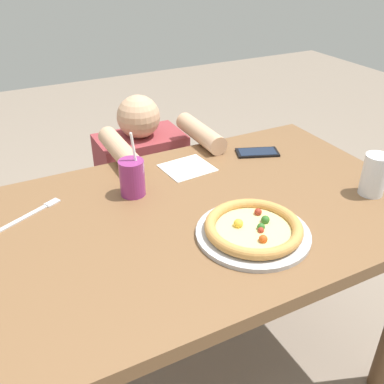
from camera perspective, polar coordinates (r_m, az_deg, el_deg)
The scene contains 9 objects.
ground_plane at distance 1.77m, azimuth -0.05°, elevation -23.48°, with size 8.00×8.00×0.00m, color gray.
dining_table at distance 1.30m, azimuth -0.07°, elevation -6.72°, with size 1.37×0.81×0.75m.
pizza_near at distance 1.15m, azimuth 8.05°, elevation -4.88°, with size 0.30×0.30×0.04m.
drink_cup_colored at distance 1.31m, azimuth -7.86°, elevation 1.89°, with size 0.08×0.08×0.20m.
water_cup_clear at distance 1.40m, azimuth 22.83°, elevation 2.15°, with size 0.07×0.07×0.13m.
paper_napkin at distance 1.47m, azimuth -0.62°, elevation 3.20°, with size 0.16×0.14×0.00m, color white.
fork at distance 1.31m, azimuth -20.17°, elevation -2.59°, with size 0.19×0.11×0.00m.
cell_phone at distance 1.59m, azimuth 8.57°, elevation 5.16°, with size 0.17×0.12×0.01m.
diner_seated at distance 1.95m, azimuth -6.23°, elevation -1.07°, with size 0.39×0.51×0.89m.
Camera 1 is at (-0.47, -0.92, 1.43)m, focal length 40.62 mm.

